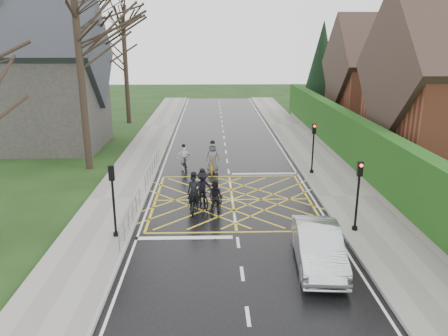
{
  "coord_description": "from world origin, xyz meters",
  "views": [
    {
      "loc": [
        -1.06,
        -21.37,
        8.09
      ],
      "look_at": [
        -0.39,
        1.47,
        1.3
      ],
      "focal_mm": 35.0,
      "sensor_mm": 36.0,
      "label": 1
    }
  ],
  "objects_px": {
    "cyclist_mid": "(203,191)",
    "cyclist_lead": "(213,162)",
    "cyclist_front": "(184,161)",
    "cyclist_rear": "(194,198)",
    "car": "(318,247)",
    "cyclist_back": "(216,201)"
  },
  "relations": [
    {
      "from": "cyclist_mid",
      "to": "cyclist_lead",
      "type": "distance_m",
      "value": 5.49
    },
    {
      "from": "cyclist_rear",
      "to": "cyclist_front",
      "type": "distance_m",
      "value": 6.92
    },
    {
      "from": "cyclist_front",
      "to": "car",
      "type": "relative_size",
      "value": 0.39
    },
    {
      "from": "cyclist_lead",
      "to": "cyclist_front",
      "type": "bearing_deg",
      "value": 164.91
    },
    {
      "from": "cyclist_back",
      "to": "cyclist_mid",
      "type": "relative_size",
      "value": 0.84
    },
    {
      "from": "cyclist_back",
      "to": "car",
      "type": "bearing_deg",
      "value": -33.7
    },
    {
      "from": "car",
      "to": "cyclist_rear",
      "type": "bearing_deg",
      "value": 135.67
    },
    {
      "from": "cyclist_lead",
      "to": "cyclist_back",
      "type": "bearing_deg",
      "value": -85.59
    },
    {
      "from": "cyclist_rear",
      "to": "cyclist_mid",
      "type": "xyz_separation_m",
      "value": [
        0.41,
        0.79,
        0.05
      ]
    },
    {
      "from": "cyclist_rear",
      "to": "car",
      "type": "xyz_separation_m",
      "value": [
        4.78,
        -5.52,
        0.1
      ]
    },
    {
      "from": "cyclist_rear",
      "to": "cyclist_back",
      "type": "xyz_separation_m",
      "value": [
        1.06,
        -0.37,
        -0.0
      ]
    },
    {
      "from": "cyclist_rear",
      "to": "cyclist_back",
      "type": "distance_m",
      "value": 1.12
    },
    {
      "from": "car",
      "to": "cyclist_front",
      "type": "bearing_deg",
      "value": 119.41
    },
    {
      "from": "cyclist_mid",
      "to": "cyclist_front",
      "type": "distance_m",
      "value": 6.21
    },
    {
      "from": "cyclist_back",
      "to": "cyclist_mid",
      "type": "bearing_deg",
      "value": 139.87
    },
    {
      "from": "cyclist_mid",
      "to": "cyclist_front",
      "type": "relative_size",
      "value": 1.17
    },
    {
      "from": "cyclist_back",
      "to": "cyclist_mid",
      "type": "xyz_separation_m",
      "value": [
        -0.65,
        1.16,
        0.06
      ]
    },
    {
      "from": "cyclist_back",
      "to": "cyclist_lead",
      "type": "bearing_deg",
      "value": 111.57
    },
    {
      "from": "cyclist_mid",
      "to": "cyclist_lead",
      "type": "height_order",
      "value": "cyclist_lead"
    },
    {
      "from": "cyclist_front",
      "to": "cyclist_rear",
      "type": "bearing_deg",
      "value": -96.86
    },
    {
      "from": "cyclist_back",
      "to": "car",
      "type": "distance_m",
      "value": 6.35
    },
    {
      "from": "cyclist_rear",
      "to": "car",
      "type": "height_order",
      "value": "cyclist_rear"
    }
  ]
}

